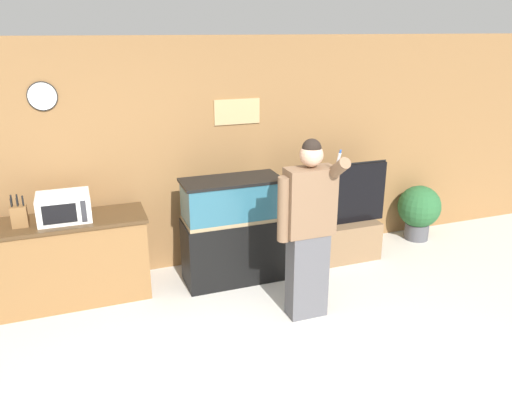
{
  "coord_description": "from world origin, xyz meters",
  "views": [
    {
      "loc": [
        -1.3,
        -2.91,
        2.67
      ],
      "look_at": [
        0.3,
        1.49,
        1.05
      ],
      "focal_mm": 35.0,
      "sensor_mm": 36.0,
      "label": 1
    }
  ],
  "objects_px": {
    "knife_block": "(19,216)",
    "aquarium_on_stand": "(232,230)",
    "microwave": "(64,207)",
    "potted_plant": "(419,209)",
    "person_standing": "(308,228)",
    "tv_on_stand": "(337,232)",
    "counter_island": "(66,261)"
  },
  "relations": [
    {
      "from": "counter_island",
      "to": "tv_on_stand",
      "type": "xyz_separation_m",
      "value": [
        3.04,
        -0.09,
        -0.09
      ]
    },
    {
      "from": "knife_block",
      "to": "aquarium_on_stand",
      "type": "xyz_separation_m",
      "value": [
        2.07,
        -0.09,
        -0.41
      ]
    },
    {
      "from": "counter_island",
      "to": "person_standing",
      "type": "height_order",
      "value": "person_standing"
    },
    {
      "from": "microwave",
      "to": "person_standing",
      "type": "distance_m",
      "value": 2.38
    },
    {
      "from": "microwave",
      "to": "knife_block",
      "type": "xyz_separation_m",
      "value": [
        -0.4,
        -0.05,
        -0.02
      ]
    },
    {
      "from": "person_standing",
      "to": "knife_block",
      "type": "bearing_deg",
      "value": 157.76
    },
    {
      "from": "counter_island",
      "to": "potted_plant",
      "type": "height_order",
      "value": "counter_island"
    },
    {
      "from": "person_standing",
      "to": "tv_on_stand",
      "type": "bearing_deg",
      "value": 48.44
    },
    {
      "from": "knife_block",
      "to": "aquarium_on_stand",
      "type": "relative_size",
      "value": 0.27
    },
    {
      "from": "counter_island",
      "to": "knife_block",
      "type": "relative_size",
      "value": 5.26
    },
    {
      "from": "counter_island",
      "to": "potted_plant",
      "type": "bearing_deg",
      "value": 1.37
    },
    {
      "from": "microwave",
      "to": "knife_block",
      "type": "bearing_deg",
      "value": -173.33
    },
    {
      "from": "counter_island",
      "to": "tv_on_stand",
      "type": "relative_size",
      "value": 1.31
    },
    {
      "from": "knife_block",
      "to": "aquarium_on_stand",
      "type": "height_order",
      "value": "knife_block"
    },
    {
      "from": "counter_island",
      "to": "person_standing",
      "type": "xyz_separation_m",
      "value": [
        2.16,
        -1.08,
        0.47
      ]
    },
    {
      "from": "microwave",
      "to": "counter_island",
      "type": "bearing_deg",
      "value": 175.08
    },
    {
      "from": "microwave",
      "to": "tv_on_stand",
      "type": "bearing_deg",
      "value": -1.58
    },
    {
      "from": "counter_island",
      "to": "potted_plant",
      "type": "distance_m",
      "value": 4.36
    },
    {
      "from": "aquarium_on_stand",
      "to": "counter_island",
      "type": "bearing_deg",
      "value": 175.29
    },
    {
      "from": "tv_on_stand",
      "to": "aquarium_on_stand",
      "type": "bearing_deg",
      "value": -177.64
    },
    {
      "from": "counter_island",
      "to": "knife_block",
      "type": "height_order",
      "value": "knife_block"
    },
    {
      "from": "aquarium_on_stand",
      "to": "potted_plant",
      "type": "relative_size",
      "value": 1.6
    },
    {
      "from": "microwave",
      "to": "potted_plant",
      "type": "height_order",
      "value": "microwave"
    },
    {
      "from": "knife_block",
      "to": "counter_island",
      "type": "bearing_deg",
      "value": 8.24
    },
    {
      "from": "aquarium_on_stand",
      "to": "tv_on_stand",
      "type": "distance_m",
      "value": 1.35
    },
    {
      "from": "knife_block",
      "to": "tv_on_stand",
      "type": "xyz_separation_m",
      "value": [
        3.4,
        -0.04,
        -0.64
      ]
    },
    {
      "from": "potted_plant",
      "to": "microwave",
      "type": "bearing_deg",
      "value": -178.56
    },
    {
      "from": "counter_island",
      "to": "aquarium_on_stand",
      "type": "height_order",
      "value": "aquarium_on_stand"
    },
    {
      "from": "tv_on_stand",
      "to": "microwave",
      "type": "bearing_deg",
      "value": 178.42
    },
    {
      "from": "tv_on_stand",
      "to": "potted_plant",
      "type": "height_order",
      "value": "tv_on_stand"
    },
    {
      "from": "microwave",
      "to": "aquarium_on_stand",
      "type": "bearing_deg",
      "value": -4.7
    },
    {
      "from": "aquarium_on_stand",
      "to": "potted_plant",
      "type": "distance_m",
      "value": 2.66
    }
  ]
}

